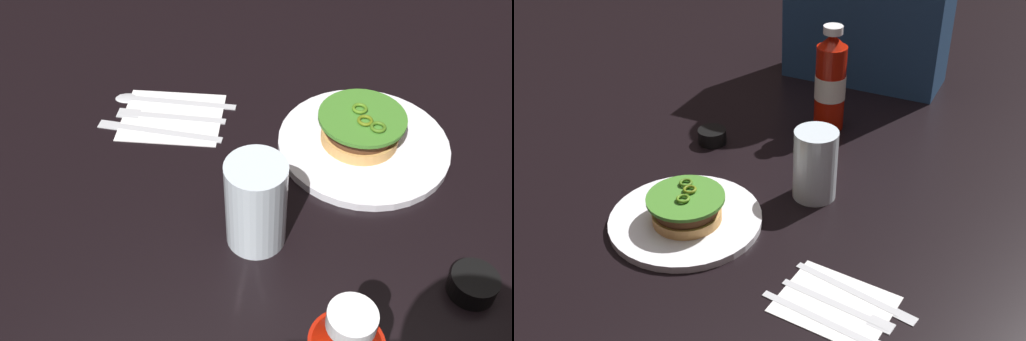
# 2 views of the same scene
# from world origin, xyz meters

# --- Properties ---
(ground_plane) EXTENTS (3.00, 3.00, 0.00)m
(ground_plane) POSITION_xyz_m (0.00, 0.00, 0.00)
(ground_plane) COLOR black
(dinner_plate) EXTENTS (0.26, 0.26, 0.01)m
(dinner_plate) POSITION_xyz_m (-0.03, -0.16, 0.01)
(dinner_plate) COLOR white
(dinner_plate) RESTS_ON ground_plane
(burger_sandwich) EXTENTS (0.13, 0.13, 0.05)m
(burger_sandwich) POSITION_xyz_m (-0.02, -0.16, 0.04)
(burger_sandwich) COLOR tan
(burger_sandwich) RESTS_ON dinner_plate
(water_glass) EXTENTS (0.08, 0.08, 0.13)m
(water_glass) POSITION_xyz_m (0.13, 0.01, 0.06)
(water_glass) COLOR silver
(water_glass) RESTS_ON ground_plane
(condiment_cup) EXTENTS (0.06, 0.06, 0.03)m
(condiment_cup) POSITION_xyz_m (-0.13, 0.10, 0.01)
(condiment_cup) COLOR black
(condiment_cup) RESTS_ON ground_plane
(napkin) EXTENTS (0.17, 0.14, 0.00)m
(napkin) POSITION_xyz_m (0.26, -0.23, 0.00)
(napkin) COLOR white
(napkin) RESTS_ON ground_plane
(spoon_utensil) EXTENTS (0.20, 0.05, 0.00)m
(spoon_utensil) POSITION_xyz_m (0.29, -0.27, 0.00)
(spoon_utensil) COLOR silver
(spoon_utensil) RESTS_ON napkin
(fork_utensil) EXTENTS (0.18, 0.04, 0.00)m
(fork_utensil) POSITION_xyz_m (0.28, -0.23, 0.00)
(fork_utensil) COLOR silver
(fork_utensil) RESTS_ON napkin
(butter_knife) EXTENTS (0.20, 0.06, 0.00)m
(butter_knife) POSITION_xyz_m (0.29, -0.20, 0.00)
(butter_knife) COLOR silver
(butter_knife) RESTS_ON napkin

